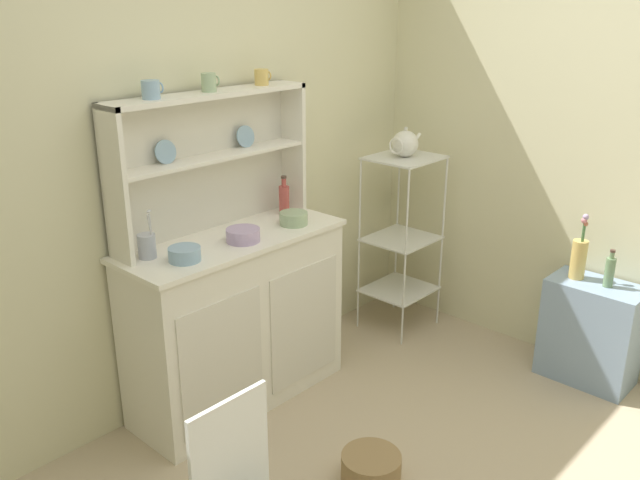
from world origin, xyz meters
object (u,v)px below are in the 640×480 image
side_shelf_blue (591,332)px  flower_vase (579,257)px  floor_basket (371,469)px  cup_sky_0 (151,90)px  porcelain_teapot (405,144)px  bowl_mixing_large (185,254)px  oil_bottle (610,271)px  utensil_jar (147,245)px  hutch_cabinet (237,319)px  hutch_shelf_unit (207,151)px  jam_bottle (284,199)px  bakers_rack (401,228)px

side_shelf_blue → flower_vase: bearing=90.3°
floor_basket → cup_sky_0: bearing=103.7°
porcelain_teapot → bowl_mixing_large: bearing=178.6°
flower_vase → oil_bottle: flower_vase is taller
utensil_jar → porcelain_teapot: porcelain_teapot is taller
hutch_cabinet → side_shelf_blue: hutch_cabinet is taller
utensil_jar → oil_bottle: size_ratio=1.09×
cup_sky_0 → hutch_shelf_unit: bearing=7.7°
side_shelf_blue → cup_sky_0: (-1.73, 1.38, 1.33)m
hutch_shelf_unit → porcelain_teapot: bearing=-12.6°
hutch_cabinet → floor_basket: 1.00m
hutch_shelf_unit → bowl_mixing_large: 0.56m
bowl_mixing_large → jam_bottle: (0.77, 0.16, 0.05)m
floor_basket → cup_sky_0: size_ratio=2.82×
hutch_cabinet → bowl_mixing_large: size_ratio=8.13×
jam_bottle → porcelain_teapot: porcelain_teapot is taller
hutch_shelf_unit → jam_bottle: hutch_shelf_unit is taller
hutch_shelf_unit → floor_basket: (-0.06, -1.09, -1.22)m
flower_vase → oil_bottle: size_ratio=1.79×
porcelain_teapot → cup_sky_0: bearing=171.4°
hutch_cabinet → hutch_shelf_unit: bearing=90.0°
bowl_mixing_large → oil_bottle: 2.16m
hutch_cabinet → cup_sky_0: bearing=158.6°
hutch_shelf_unit → bowl_mixing_large: (-0.34, -0.24, -0.37)m
hutch_shelf_unit → cup_sky_0: bearing=-172.3°
hutch_shelf_unit → porcelain_teapot: size_ratio=4.43×
flower_vase → floor_basket: bearing=171.8°
floor_basket → jam_bottle: 1.44m
hutch_shelf_unit → jam_bottle: 0.54m
side_shelf_blue → oil_bottle: bearing=-90.0°
cup_sky_0 → bowl_mixing_large: 0.72m
utensil_jar → floor_basket: bearing=-69.5°
porcelain_teapot → hutch_cabinet: bearing=174.9°
bowl_mixing_large → flower_vase: bowl_mixing_large is taller
bakers_rack → hutch_cabinet: bearing=174.9°
side_shelf_blue → oil_bottle: size_ratio=2.78×
oil_bottle → bowl_mixing_large: bearing=145.0°
hutch_shelf_unit → jam_bottle: bearing=-10.3°
hutch_cabinet → floor_basket: bearing=-93.5°
side_shelf_blue → cup_sky_0: size_ratio=6.13×
hutch_shelf_unit → bowl_mixing_large: size_ratio=7.61×
hutch_cabinet → oil_bottle: hutch_cabinet is taller
bakers_rack → bowl_mixing_large: size_ratio=7.70×
side_shelf_blue → bowl_mixing_large: (-1.76, 1.18, 0.64)m
flower_vase → porcelain_teapot: bearing=100.3°
side_shelf_blue → bakers_rack: bearing=99.2°
side_shelf_blue → floor_basket: side_shelf_blue is taller
cup_sky_0 → jam_bottle: (0.74, -0.04, -0.64)m
hutch_shelf_unit → flower_vase: (1.42, -1.30, -0.61)m
jam_bottle → flower_vase: jam_bottle is taller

